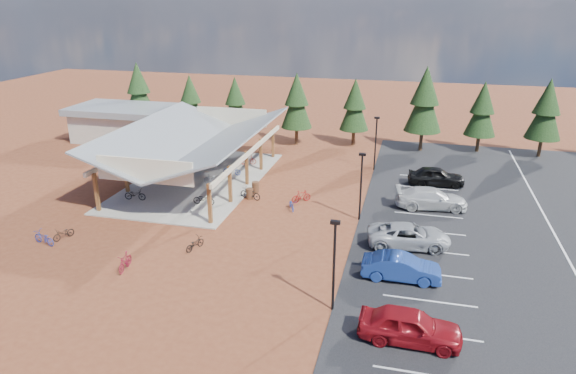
{
  "coord_description": "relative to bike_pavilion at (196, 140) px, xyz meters",
  "views": [
    {
      "loc": [
        8.38,
        -33.07,
        15.58
      ],
      "look_at": [
        -0.74,
        3.16,
        1.64
      ],
      "focal_mm": 32.0,
      "sensor_mm": 36.0,
      "label": 1
    }
  ],
  "objects": [
    {
      "name": "pine_1",
      "position": [
        -6.85,
        14.16,
        0.59
      ],
      "size": [
        3.11,
        3.11,
        7.24
      ],
      "color": "#382314",
      "rests_on": "ground"
    },
    {
      "name": "bike_8",
      "position": [
        -4.17,
        -13.17,
        -3.41
      ],
      "size": [
        1.05,
        1.67,
        0.83
      ],
      "primitive_type": "imported",
      "rotation": [
        0.0,
        0.0,
        -0.35
      ],
      "color": "black",
      "rests_on": "ground"
    },
    {
      "name": "concrete_pad",
      "position": [
        0.0,
        0.0,
        -3.77
      ],
      "size": [
        10.6,
        18.6,
        0.1
      ],
      "primitive_type": "cube",
      "color": "gray",
      "rests_on": "ground"
    },
    {
      "name": "car_4",
      "position": [
        20.62,
        3.95,
        -2.97
      ],
      "size": [
        4.97,
        2.4,
        1.63
      ],
      "primitive_type": "imported",
      "rotation": [
        0.0,
        0.0,
        1.67
      ],
      "color": "black",
      "rests_on": "asphalt_lot"
    },
    {
      "name": "lamp_post_0",
      "position": [
        15.0,
        -17.0,
        -0.85
      ],
      "size": [
        0.5,
        0.25,
        5.14
      ],
      "color": "black",
      "rests_on": "ground"
    },
    {
      "name": "bike_0",
      "position": [
        -3.0,
        -5.74,
        -3.26
      ],
      "size": [
        1.82,
        0.77,
        0.93
      ],
      "primitive_type": "imported",
      "rotation": [
        0.0,
        0.0,
        1.66
      ],
      "color": "black",
      "rests_on": "concrete_pad"
    },
    {
      "name": "bike_7",
      "position": [
        2.94,
        5.33,
        -3.25
      ],
      "size": [
        1.63,
        0.84,
        0.95
      ],
      "primitive_type": "imported",
      "rotation": [
        0.0,
        0.0,
        1.84
      ],
      "color": "maroon",
      "rests_on": "concrete_pad"
    },
    {
      "name": "pine_2",
      "position": [
        -1.71,
        14.99,
        0.49
      ],
      "size": [
        3.03,
        3.03,
        7.07
      ],
      "color": "#382314",
      "rests_on": "ground"
    },
    {
      "name": "bike_16",
      "position": [
        5.89,
        -3.08,
        -3.33
      ],
      "size": [
        1.99,
        1.12,
        0.99
      ],
      "primitive_type": "imported",
      "rotation": [
        0.0,
        0.0,
        4.45
      ],
      "color": "black",
      "rests_on": "ground"
    },
    {
      "name": "bike_12",
      "position": [
        5.14,
        -12.43,
        -3.4
      ],
      "size": [
        1.06,
        1.73,
        0.86
      ],
      "primitive_type": "imported",
      "rotation": [
        0.0,
        0.0,
        2.82
      ],
      "color": "black",
      "rests_on": "ground"
    },
    {
      "name": "bike_11",
      "position": [
        2.13,
        -15.88,
        -3.29
      ],
      "size": [
        0.72,
        1.84,
        1.07
      ],
      "primitive_type": "imported",
      "rotation": [
        0.0,
        0.0,
        0.12
      ],
      "color": "maroon",
      "rests_on": "ground"
    },
    {
      "name": "bike_14",
      "position": [
        9.7,
        -4.39,
        -3.43
      ],
      "size": [
        1.11,
        1.6,
        0.8
      ],
      "primitive_type": "imported",
      "rotation": [
        0.0,
        0.0,
        0.43
      ],
      "color": "#1D389F",
      "rests_on": "ground"
    },
    {
      "name": "ground",
      "position": [
        10.0,
        -7.0,
        -3.82
      ],
      "size": [
        140.0,
        140.0,
        0.0
      ],
      "primitive_type": "plane",
      "color": "#602C19",
      "rests_on": "ground"
    },
    {
      "name": "trash_bin_1",
      "position": [
        5.81,
        -1.41,
        -3.37
      ],
      "size": [
        0.6,
        0.6,
        0.9
      ],
      "primitive_type": "cylinder",
      "color": "#4E2F1B",
      "rests_on": "ground"
    },
    {
      "name": "bike_4",
      "position": [
        2.78,
        -5.32,
        -3.26
      ],
      "size": [
        1.77,
        0.63,
        0.93
      ],
      "primitive_type": "imported",
      "rotation": [
        0.0,
        0.0,
        1.58
      ],
      "color": "black",
      "rests_on": "concrete_pad"
    },
    {
      "name": "car_3",
      "position": [
        20.16,
        -1.48,
        -2.99
      ],
      "size": [
        5.7,
        2.91,
        1.58
      ],
      "primitive_type": "imported",
      "rotation": [
        0.0,
        0.0,
        1.7
      ],
      "color": "#B9B9B9",
      "rests_on": "asphalt_lot"
    },
    {
      "name": "car_0",
      "position": [
        19.0,
        -18.76,
        -2.95
      ],
      "size": [
        4.92,
        2.06,
        1.66
      ],
      "primitive_type": "imported",
      "rotation": [
        0.0,
        0.0,
        1.55
      ],
      "color": "maroon",
      "rests_on": "asphalt_lot"
    },
    {
      "name": "bike_5",
      "position": [
        1.54,
        -0.82,
        -3.28
      ],
      "size": [
        1.52,
        0.72,
        0.88
      ],
      "primitive_type": "imported",
      "rotation": [
        0.0,
        0.0,
        1.35
      ],
      "color": "#94969D",
      "rests_on": "concrete_pad"
    },
    {
      "name": "pine_5",
      "position": [
        19.21,
        14.77,
        1.65
      ],
      "size": [
        3.85,
        3.85,
        8.96
      ],
      "color": "#382314",
      "rests_on": "ground"
    },
    {
      "name": "car_2",
      "position": [
        18.66,
        -8.58,
        -3.03
      ],
      "size": [
        5.7,
        3.23,
        1.5
      ],
      "primitive_type": "imported",
      "rotation": [
        0.0,
        0.0,
        1.71
      ],
      "color": "#9DA0A5",
      "rests_on": "asphalt_lot"
    },
    {
      "name": "lamp_post_1",
      "position": [
        15.0,
        -5.0,
        -0.85
      ],
      "size": [
        0.5,
        0.25,
        5.14
      ],
      "color": "black",
      "rests_on": "ground"
    },
    {
      "name": "asphalt_lot",
      "position": [
        28.5,
        -4.0,
        -3.8
      ],
      "size": [
        27.0,
        44.0,
        0.04
      ],
      "primitive_type": "cube",
      "color": "black",
      "rests_on": "ground"
    },
    {
      "name": "bike_1",
      "position": [
        -3.23,
        -0.58,
        -3.21
      ],
      "size": [
        1.74,
        0.58,
        1.03
      ],
      "primitive_type": "imported",
      "rotation": [
        0.0,
        0.0,
        1.51
      ],
      "color": "#9799A0",
      "rests_on": "concrete_pad"
    },
    {
      "name": "outbuilding",
      "position": [
        -14.0,
        11.0,
        -1.8
      ],
      "size": [
        11.0,
        7.0,
        3.9
      ],
      "color": "#ADA593",
      "rests_on": "ground"
    },
    {
      "name": "pine_0",
      "position": [
        -14.19,
        15.56,
        1.22
      ],
      "size": [
        3.55,
        3.55,
        8.27
      ],
      "color": "#382314",
      "rests_on": "ground"
    },
    {
      "name": "bike_10",
      "position": [
        -4.9,
        -14.21,
        -3.34
      ],
      "size": [
        1.95,
        1.09,
        0.97
      ],
      "primitive_type": "imported",
      "rotation": [
        0.0,
        0.0,
        4.46
      ],
      "color": "#223198",
      "rests_on": "ground"
    },
    {
      "name": "pine_6",
      "position": [
        25.08,
        15.83,
        0.74
      ],
      "size": [
        3.21,
        3.21,
        7.48
      ],
      "color": "#382314",
      "rests_on": "ground"
    },
    {
      "name": "bike_6",
      "position": [
        2.46,
        2.03,
        -3.28
      ],
      "size": [
        1.69,
        0.61,
        0.88
      ],
      "primitive_type": "imported",
      "rotation": [
        0.0,
        0.0,
        1.56
      ],
      "color": "#122D98",
      "rests_on": "concrete_pad"
    },
    {
      "name": "pine_7",
      "position": [
        31.09,
        15.46,
        1.09
      ],
      "size": [
        3.45,
        3.45,
        8.05
      ],
      "color": "#382314",
      "rests_on": "ground"
    },
    {
      "name": "bike_3",
      "position": [
        -3.45,
        6.71,
        -3.19
      ],
      "size": [
        1.83,
        0.84,
        1.06
      ],
      "primitive_type": "imported",
      "rotation": [
        0.0,
        0.0,
        1.37
      ],
      "color": "maroon",
      "rests_on": "concrete_pad"
    },
    {
      "name": "car_1",
      "position": [
        18.35,
        -13.0,
        -3.03
      ],
      "size": [
        4.57,
        1.66,
        1.5
      ],
      "primitive_type": "imported",
      "rotation": [
        0.0,
        0.0,
        1.59
      ],
      "color": "navy",
      "rests_on": "asphalt_lot"
    },
    {
      "name": "bike_15",
      "position": [
        10.07,
        -2.68,
        -3.32
      ],
      "size": [
        1.59,
        1.43,
        1.0
      ],
      "primitive_type": "imported",
      "rotation": [
        0.0,
        0.0,
        2.26
      ],
      "color": "maroon",
      "rests_on": "ground"
    },
    {
      "name": "trash_bin_0",
      "position": [
        5.84,
        -3.06,
        -3.37
      ],
      "size": [
        0.6,
        0.6,
        0.9
      ],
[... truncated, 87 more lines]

